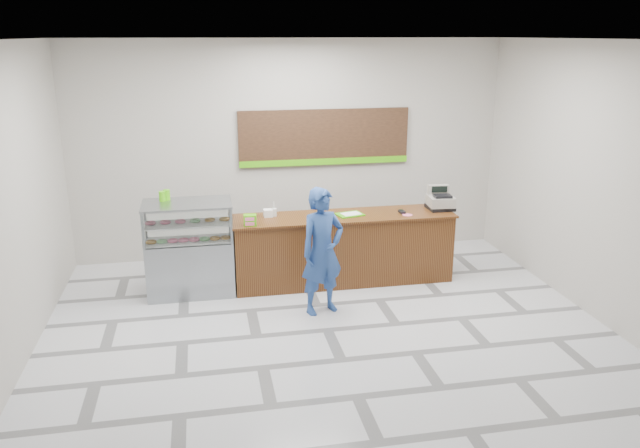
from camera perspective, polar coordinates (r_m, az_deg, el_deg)
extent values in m
plane|color=silver|center=(7.93, 0.71, -9.67)|extent=(7.00, 7.00, 0.00)
plane|color=#B3ADA4|center=(10.20, -2.68, 6.78)|extent=(7.00, 0.00, 7.00)
plane|color=silver|center=(7.08, 0.81, 16.53)|extent=(7.00, 7.00, 0.00)
cube|color=#5B3516|center=(9.24, 2.12, -2.34)|extent=(3.20, 0.70, 1.00)
cube|color=#5B3516|center=(9.08, 2.16, 0.73)|extent=(3.26, 0.76, 0.03)
cube|color=gray|center=(9.06, -11.73, -3.78)|extent=(1.20, 0.70, 0.80)
cube|color=white|center=(8.85, -11.98, 0.16)|extent=(1.20, 0.70, 0.50)
cube|color=gray|center=(8.78, -12.09, 1.82)|extent=(1.22, 0.72, 0.03)
cube|color=silver|center=(8.92, -11.89, -1.25)|extent=(1.14, 0.64, 0.02)
cube|color=silver|center=(8.85, -11.99, 0.22)|extent=(1.14, 0.64, 0.02)
torus|color=#9B6521|center=(8.84, -15.15, -1.42)|extent=(0.15, 0.15, 0.05)
torus|color=#71C171|center=(8.83, -14.23, -1.37)|extent=(0.15, 0.15, 0.05)
torus|color=pink|center=(8.82, -13.30, -1.32)|extent=(0.15, 0.15, 0.05)
torus|color=pink|center=(8.82, -12.37, -1.27)|extent=(0.15, 0.15, 0.05)
torus|color=pink|center=(8.81, -11.45, -1.22)|extent=(0.15, 0.15, 0.05)
torus|color=#71C171|center=(8.81, -10.52, -1.17)|extent=(0.15, 0.15, 0.05)
torus|color=#9B6521|center=(8.81, -9.59, -1.11)|extent=(0.15, 0.15, 0.05)
torus|color=#9B6521|center=(8.81, -8.66, -1.06)|extent=(0.15, 0.15, 0.05)
torus|color=pink|center=(8.91, -15.21, 0.35)|extent=(0.15, 0.15, 0.05)
torus|color=pink|center=(8.90, -13.92, 0.42)|extent=(0.15, 0.15, 0.05)
torus|color=pink|center=(8.89, -12.64, 0.49)|extent=(0.15, 0.15, 0.05)
torus|color=#71C171|center=(8.88, -11.35, 0.56)|extent=(0.15, 0.15, 0.05)
torus|color=#9B6521|center=(8.88, -10.07, 0.63)|extent=(0.15, 0.15, 0.05)
torus|color=#9B6521|center=(8.89, -8.78, 0.70)|extent=(0.15, 0.15, 0.05)
cube|color=black|center=(10.22, 0.42, 7.95)|extent=(2.80, 0.05, 0.90)
cube|color=#4DBE0C|center=(10.26, 0.45, 5.72)|extent=(2.80, 0.02, 0.10)
cube|color=black|center=(9.55, 10.91, 1.51)|extent=(0.37, 0.37, 0.06)
cube|color=gray|center=(9.52, 10.95, 2.09)|extent=(0.40, 0.42, 0.15)
cube|color=black|center=(9.43, 11.14, 2.52)|extent=(0.27, 0.21, 0.04)
cube|color=gray|center=(9.58, 10.76, 3.11)|extent=(0.32, 0.12, 0.15)
cube|color=black|center=(9.53, 10.87, 3.14)|extent=(0.24, 0.04, 0.09)
cube|color=black|center=(9.25, 7.49, 1.11)|extent=(0.08, 0.15, 0.04)
cube|color=#43B90E|center=(9.08, 2.74, 0.88)|extent=(0.43, 0.35, 0.02)
cube|color=white|center=(9.08, 2.87, 0.95)|extent=(0.31, 0.25, 0.00)
cube|color=white|center=(9.01, -4.77, 1.00)|extent=(0.13, 0.13, 0.11)
cylinder|color=silver|center=(9.03, -4.22, 1.08)|extent=(0.08, 0.08, 0.12)
cube|color=#4DBE0C|center=(8.61, -6.42, 0.35)|extent=(0.18, 0.13, 0.15)
cylinder|color=pink|center=(9.16, 7.99, 0.83)|extent=(0.14, 0.14, 0.00)
cylinder|color=#4DBE0C|center=(8.92, -14.23, 2.47)|extent=(0.09, 0.09, 0.14)
cylinder|color=#4DBE0C|center=(8.97, -13.85, 2.60)|extent=(0.09, 0.09, 0.15)
imported|color=navy|center=(8.12, 0.21, -2.50)|extent=(0.72, 0.59, 1.69)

